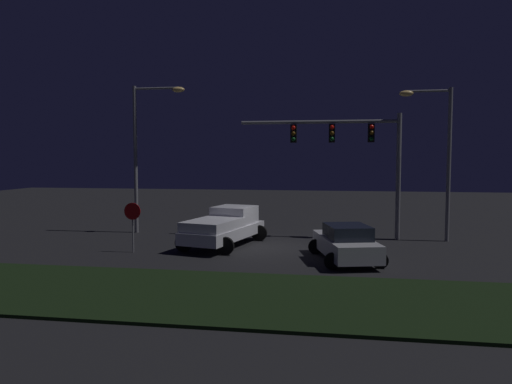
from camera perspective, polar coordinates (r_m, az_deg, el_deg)
The scene contains 8 objects.
ground_plane at distance 22.61m, azimuth 2.16°, elevation -6.65°, with size 80.00×80.00×0.00m, color black.
grass_median at distance 14.65m, azimuth -1.90°, elevation -12.40°, with size 24.86×5.52×0.10m, color black.
pickup_truck at distance 23.00m, azimuth -3.69°, elevation -3.95°, with size 3.72×5.72×1.80m.
car_sedan at distance 19.89m, azimuth 10.73°, elevation -6.03°, with size 3.17×4.71×1.51m.
traffic_signal_gantry at distance 25.29m, azimuth 11.25°, elevation 5.57°, with size 8.32×0.56×6.50m.
street_lamp_left at distance 27.36m, azimuth -13.08°, elevation 6.04°, with size 3.00×0.44×8.20m.
street_lamp_right at distance 25.65m, azimuth 21.00°, elevation 5.34°, with size 2.58×0.44×7.71m.
stop_sign at distance 21.87m, azimuth -14.58°, elevation -3.00°, with size 0.76×0.08×2.23m.
Camera 1 is at (2.71, -22.05, 4.20)m, focal length 33.38 mm.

